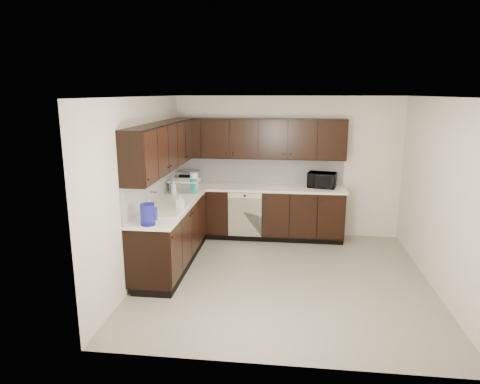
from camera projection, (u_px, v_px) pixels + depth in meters
The scene contains 20 objects.
floor at pixel (283, 278), 6.04m from camera, with size 4.00×4.00×0.00m, color gray.
ceiling at pixel (288, 97), 5.47m from camera, with size 4.00×4.00×0.00m, color white.
wall_back at pixel (287, 167), 7.69m from camera, with size 4.00×0.02×2.50m, color beige.
wall_left at pixel (142, 188), 5.98m from camera, with size 0.02×4.00×2.50m, color beige.
wall_right at pixel (441, 196), 5.52m from camera, with size 0.02×4.00×2.50m, color beige.
wall_front at pixel (282, 242), 3.82m from camera, with size 4.00×0.02×2.50m, color beige.
lower_cabinets at pixel (225, 224), 7.13m from camera, with size 3.00×2.80×0.90m.
countertop at pixel (224, 195), 7.01m from camera, with size 3.03×2.83×0.04m.
backsplash at pixel (214, 176), 7.18m from camera, with size 3.00×2.80×0.48m.
upper_cabinets at pixel (219, 142), 6.93m from camera, with size 3.00×2.80×0.70m.
dishwasher at pixel (245, 212), 7.36m from camera, with size 0.58×0.04×0.78m.
sink at pixel (165, 214), 6.02m from camera, with size 0.54×0.82×0.42m.
microwave at pixel (322, 180), 7.42m from camera, with size 0.47×0.32×0.26m, color black.
soap_bottle_a at pixel (180, 202), 6.05m from camera, with size 0.09×0.09×0.20m, color gray.
soap_bottle_b at pixel (174, 187), 6.90m from camera, with size 0.09×0.10×0.25m, color gray.
toaster_oven at pixel (189, 177), 7.71m from camera, with size 0.38×0.28×0.24m, color #B2B2B4.
storage_bin at pixel (184, 186), 7.13m from camera, with size 0.47×0.35×0.19m, color silver.
blue_pitcher at pixel (148, 214), 5.31m from camera, with size 0.18×0.18×0.27m, color #101494.
teal_tumbler at pixel (193, 186), 7.01m from camera, with size 0.10×0.10×0.23m, color #0B7F7A.
paper_towel_roll at pixel (194, 181), 7.28m from camera, with size 0.13×0.13×0.29m, color white.
Camera 1 is at (0.06, -5.64, 2.56)m, focal length 32.00 mm.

